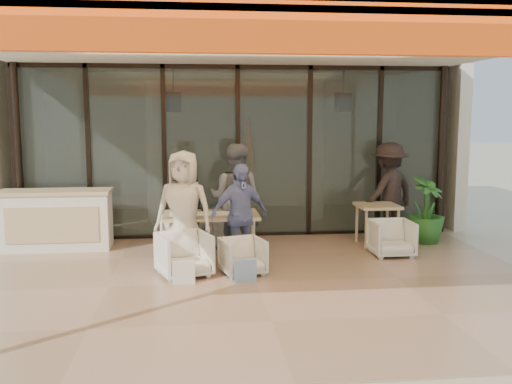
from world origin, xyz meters
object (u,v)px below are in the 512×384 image
chair_near_left (184,253)px  chair_near_right (243,255)px  side_chair (392,237)px  chair_far_right (233,226)px  standing_woman (389,191)px  diner_cream (184,210)px  host_counter (56,220)px  diner_grey (235,198)px  diner_periwinkle (240,215)px  potted_palm (426,210)px  chair_far_left (185,227)px  diner_navy (184,202)px  side_table (377,210)px  dining_table (211,217)px

chair_near_left → chair_near_right: (0.84, 0.00, -0.06)m
chair_near_right → side_chair: 2.63m
chair_far_right → standing_woman: standing_woman is taller
chair_near_left → diner_cream: (0.00, 0.50, 0.53)m
host_counter → standing_woman: bearing=2.1°
host_counter → chair_far_right: size_ratio=2.64×
diner_grey → standing_woman: bearing=-146.5°
chair_far_right → diner_cream: 1.72m
diner_periwinkle → potted_palm: bearing=-2.3°
chair_far_right → chair_far_left: bearing=16.3°
chair_far_right → diner_navy: bearing=47.1°
diner_navy → chair_near_left: bearing=78.2°
chair_far_right → standing_woman: 2.94m
side_table → diner_grey: bearing=-176.7°
chair_near_left → side_chair: 3.44m
chair_far_right → side_table: side_table is taller
chair_far_left → chair_far_right: (0.84, 0.00, 0.01)m
standing_woman → side_chair: bearing=44.5°
dining_table → side_chair: size_ratio=2.24×
chair_near_right → diner_navy: 1.73m
diner_navy → diner_cream: 0.90m
chair_far_right → chair_near_right: 1.90m
diner_navy → diner_cream: bearing=78.2°
diner_cream → potted_palm: size_ratio=1.46×
potted_palm → diner_grey: bearing=-176.0°
diner_cream → chair_near_right: bearing=-13.2°
chair_far_right → potted_palm: (3.44, -0.26, 0.26)m
diner_navy → side_table: bearing=170.7°
diner_periwinkle → side_chair: 2.57m
diner_cream → diner_periwinkle: (0.84, 0.00, -0.10)m
side_chair → diner_grey: bearing=166.9°
chair_near_left → side_table: size_ratio=0.96×
chair_near_right → potted_palm: bearing=10.3°
chair_near_left → host_counter: bearing=120.6°
chair_far_left → diner_grey: 1.13m
dining_table → diner_navy: size_ratio=0.87×
chair_near_left → side_chair: bearing=-5.8°
chair_near_right → chair_far_right: bearing=74.7°
diner_cream → potted_palm: diner_cream is taller
host_counter → dining_table: (2.59, -0.89, 0.16)m
side_chair → standing_woman: standing_woman is taller
chair_near_left → diner_grey: (0.84, 1.40, 0.56)m
chair_far_left → dining_table: bearing=134.7°
dining_table → diner_periwinkle: size_ratio=0.95×
diner_cream → potted_palm: bearing=32.5°
diner_grey → side_table: diner_grey is taller
chair_near_right → side_chair: side_chair is taller
chair_far_left → potted_palm: bearing=-162.5°
host_counter → diner_cream: (2.17, -1.35, 0.36)m
chair_far_left → diner_navy: size_ratio=0.40×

